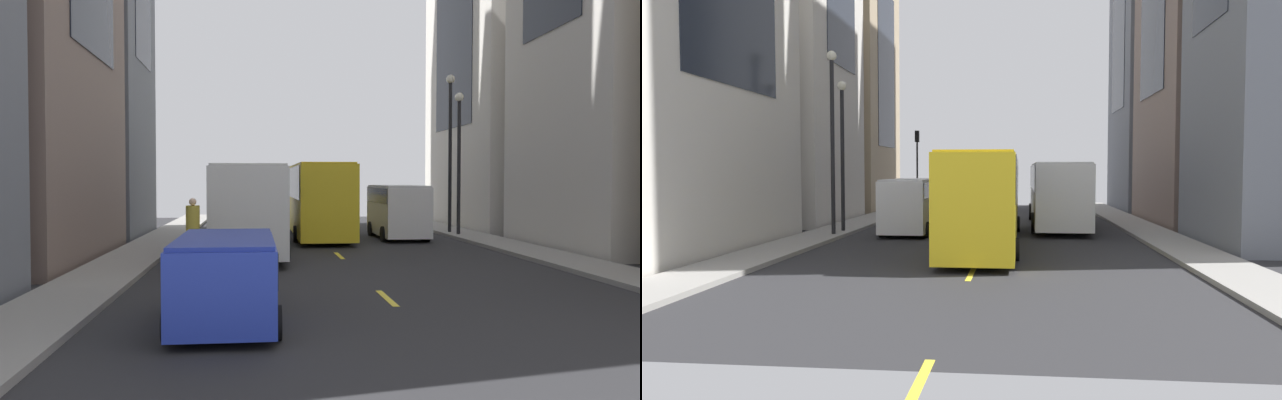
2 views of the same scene
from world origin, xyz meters
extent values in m
plane|color=#28282B|center=(0.00, 0.00, 0.00)|extent=(41.03, 41.03, 0.00)
cube|color=gray|center=(-7.46, 0.00, 0.07)|extent=(2.11, 44.00, 0.15)
cube|color=gray|center=(7.46, 0.00, 0.07)|extent=(2.11, 44.00, 0.15)
cube|color=yellow|center=(0.00, -21.00, 0.01)|extent=(0.16, 2.00, 0.01)
cube|color=yellow|center=(0.00, -12.60, 0.01)|extent=(0.16, 2.00, 0.01)
cube|color=yellow|center=(0.00, -4.20, 0.01)|extent=(0.16, 2.00, 0.01)
cube|color=yellow|center=(0.00, 4.20, 0.01)|extent=(0.16, 2.00, 0.01)
cube|color=yellow|center=(0.00, 12.60, 0.01)|extent=(0.16, 2.00, 0.01)
cube|color=yellow|center=(0.00, 21.00, 0.01)|extent=(0.16, 2.00, 0.01)
cube|color=tan|center=(12.86, -13.84, 10.57)|extent=(8.30, 9.38, 21.14)
cube|color=#1E232D|center=(12.86, -13.84, 10.57)|extent=(8.38, 5.16, 11.63)
cube|color=silver|center=(-3.32, -1.94, 1.77)|extent=(2.55, 11.80, 3.00)
cube|color=black|center=(-3.32, -1.94, 2.62)|extent=(2.60, 10.85, 1.20)
cube|color=beige|center=(-3.32, -1.94, 3.31)|extent=(2.45, 11.33, 0.08)
cylinder|color=black|center=(-4.50, 1.71, 0.50)|extent=(0.46, 1.00, 1.00)
cylinder|color=black|center=(-2.15, 1.71, 0.50)|extent=(0.46, 1.00, 1.00)
cylinder|color=black|center=(-4.50, -5.60, 0.50)|extent=(0.46, 1.00, 1.00)
cylinder|color=black|center=(-2.15, -5.60, 0.50)|extent=(0.46, 1.00, 1.00)
cube|color=yellow|center=(-0.03, 5.48, 1.86)|extent=(2.45, 14.42, 3.30)
cube|color=black|center=(-0.03, 5.48, 2.72)|extent=(2.50, 13.27, 1.48)
cube|color=gold|center=(-0.03, 5.48, 3.55)|extent=(2.35, 13.85, 0.08)
cylinder|color=black|center=(-1.16, 9.95, 0.38)|extent=(0.44, 0.76, 0.76)
cylinder|color=black|center=(1.10, 9.95, 0.38)|extent=(0.44, 0.76, 0.76)
cylinder|color=black|center=(-1.16, 1.01, 0.38)|extent=(0.44, 0.76, 0.76)
cylinder|color=black|center=(1.10, 1.01, 0.38)|extent=(0.44, 0.76, 0.76)
cube|color=white|center=(3.74, 2.33, 1.35)|extent=(2.05, 5.15, 2.30)
cube|color=black|center=(3.74, 2.33, 2.10)|extent=(2.09, 4.74, 0.69)
cube|color=silver|center=(3.74, 2.33, 2.54)|extent=(1.97, 4.94, 0.08)
cylinder|color=black|center=(2.80, 3.93, 0.36)|extent=(0.37, 0.72, 0.72)
cylinder|color=black|center=(4.68, 3.93, 0.36)|extent=(0.37, 0.72, 0.72)
cylinder|color=black|center=(2.80, 0.73, 0.36)|extent=(0.37, 0.72, 0.72)
cylinder|color=black|center=(4.68, 0.73, 0.36)|extent=(0.37, 0.72, 0.72)
cube|color=#2338AD|center=(-3.69, -14.93, 0.91)|extent=(1.87, 4.08, 1.47)
cube|color=black|center=(-3.69, -14.93, 1.29)|extent=(1.91, 3.75, 0.62)
cube|color=navy|center=(-3.69, -14.93, 1.68)|extent=(1.80, 3.91, 0.08)
cylinder|color=black|center=(-4.55, -13.67, 0.31)|extent=(0.34, 0.62, 0.62)
cylinder|color=black|center=(-2.83, -13.67, 0.31)|extent=(0.34, 0.62, 0.62)
cylinder|color=black|center=(-4.55, -16.20, 0.31)|extent=(0.34, 0.62, 0.62)
cylinder|color=black|center=(-2.83, -16.20, 0.31)|extent=(0.34, 0.62, 0.62)
cylinder|color=#336B38|center=(-4.85, -9.48, 0.44)|extent=(0.29, 0.29, 0.88)
cylinder|color=gold|center=(-4.85, -9.48, 1.50)|extent=(0.39, 0.39, 1.23)
sphere|color=beige|center=(-4.85, -9.48, 2.22)|extent=(0.21, 0.21, 0.21)
cylinder|color=#336B38|center=(7.73, -11.71, 0.52)|extent=(0.26, 0.26, 0.73)
cylinder|color=gray|center=(7.73, -11.71, 1.50)|extent=(0.35, 0.35, 1.23)
sphere|color=#8C6647|center=(7.73, -11.71, 2.23)|extent=(0.22, 0.22, 0.22)
cylinder|color=black|center=(6.81, -16.15, 2.69)|extent=(0.14, 0.14, 5.09)
cube|color=black|center=(6.81, -16.15, 5.69)|extent=(0.32, 0.32, 0.90)
sphere|color=red|center=(6.81, -16.32, 5.94)|extent=(0.20, 0.20, 0.20)
sphere|color=orange|center=(6.81, -16.32, 5.69)|extent=(0.20, 0.20, 0.20)
sphere|color=green|center=(6.81, -16.32, 5.43)|extent=(0.20, 0.20, 0.20)
cylinder|color=black|center=(6.91, 2.70, 3.44)|extent=(0.18, 0.18, 6.59)
sphere|color=silver|center=(6.91, 2.70, 6.92)|extent=(0.44, 0.44, 0.44)
cylinder|color=black|center=(6.91, 4.10, 4.00)|extent=(0.18, 0.18, 7.70)
sphere|color=silver|center=(6.91, 4.10, 8.03)|extent=(0.44, 0.44, 0.44)
camera|label=1|loc=(-3.12, -27.05, 2.81)|focal=34.82mm
camera|label=2|loc=(-1.40, 28.71, 2.99)|focal=31.95mm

